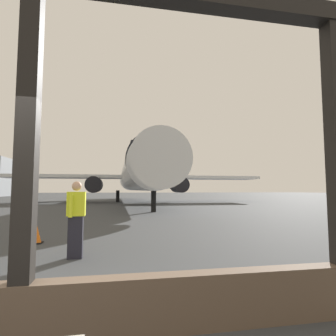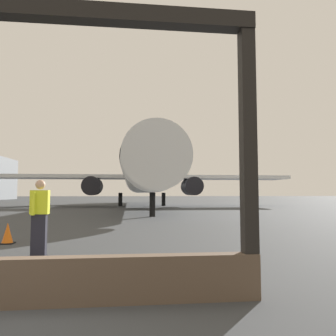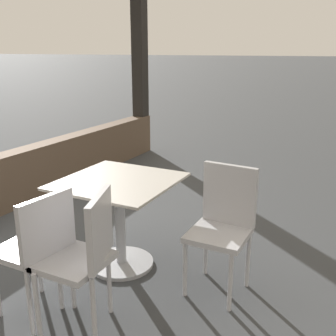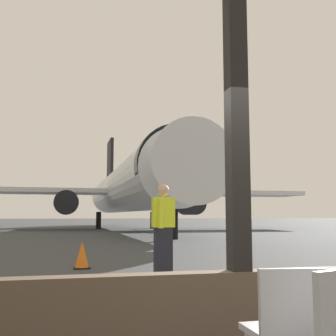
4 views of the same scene
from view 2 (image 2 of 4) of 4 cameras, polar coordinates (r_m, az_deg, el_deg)
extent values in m
plane|color=#383A3D|center=(44.57, -9.31, -6.09)|extent=(220.00, 220.00, 0.00)
cube|color=black|center=(4.82, 13.59, 1.23)|extent=(0.20, 0.20, 3.78)
cylinder|color=silver|center=(36.56, -4.38, -1.13)|extent=(3.96, 33.91, 3.96)
cone|color=silver|center=(18.39, -2.18, 1.99)|extent=(3.76, 2.60, 3.76)
cylinder|color=black|center=(20.29, -2.59, 1.83)|extent=(4.04, 0.90, 4.04)
cube|color=silver|center=(37.00, -17.55, -1.45)|extent=(14.89, 4.20, 0.36)
cube|color=silver|center=(37.63, 8.58, -1.64)|extent=(14.89, 4.20, 0.36)
cylinder|color=black|center=(35.09, -12.79, -3.03)|extent=(1.90, 3.20, 1.90)
cylinder|color=black|center=(35.50, 4.11, -3.14)|extent=(1.90, 3.20, 1.90)
cube|color=black|center=(52.35, -5.01, 2.73)|extent=(0.36, 4.40, 5.20)
cylinder|color=black|center=(20.49, -2.68, -6.26)|extent=(0.36, 0.36, 1.47)
cylinder|color=black|center=(37.30, -8.15, -5.34)|extent=(0.44, 0.44, 1.47)
cylinder|color=black|center=(37.48, -0.77, -5.38)|extent=(0.44, 0.44, 1.47)
cube|color=black|center=(8.33, -21.21, -10.63)|extent=(0.32, 0.20, 0.95)
cube|color=yellow|center=(8.28, -21.07, -5.47)|extent=(0.40, 0.22, 0.55)
sphere|color=tan|center=(8.28, -20.99, -2.67)|extent=(0.22, 0.22, 0.22)
cylinder|color=yellow|center=(8.47, -20.10, -5.63)|extent=(0.09, 0.09, 0.52)
cylinder|color=yellow|center=(8.09, -22.09, -5.66)|extent=(0.09, 0.09, 0.52)
cone|color=orange|center=(10.66, -25.75, -10.01)|extent=(0.32, 0.32, 0.59)
cube|color=black|center=(10.69, -25.80, -11.51)|extent=(0.36, 0.36, 0.03)
camera|label=1|loc=(1.87, -44.78, 0.34)|focal=29.09mm
camera|label=3|loc=(4.32, -82.27, 2.92)|focal=42.77mm
camera|label=4|loc=(3.85, -89.70, -3.96)|focal=44.54mm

